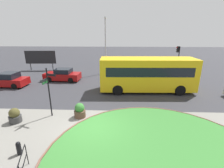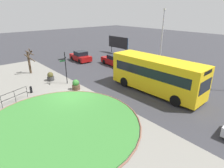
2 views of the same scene
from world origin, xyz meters
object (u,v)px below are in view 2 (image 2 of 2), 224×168
(bollard_foreground, at_px, (31,89))
(billboard_left, at_px, (118,43))
(car_far_lane, at_px, (114,60))
(car_near_lane, at_px, (81,57))
(planter_kerbside, at_px, (51,77))
(signpost_directional, at_px, (65,66))
(bus_yellow, at_px, (156,74))
(lamppost_tall, at_px, (162,37))
(planter_near_signpost, at_px, (76,85))
(street_tree_bare, at_px, (29,61))

(bollard_foreground, relative_size, billboard_left, 0.15)
(car_far_lane, relative_size, billboard_left, 0.93)
(car_near_lane, xyz_separation_m, planter_kerbside, (5.30, -7.32, -0.24))
(signpost_directional, xyz_separation_m, bus_yellow, (7.58, 5.55, -0.26))
(signpost_directional, bearing_deg, lamppost_tall, 77.44)
(bus_yellow, distance_m, lamppost_tall, 8.99)
(lamppost_tall, relative_size, planter_near_signpost, 7.28)
(street_tree_bare, bearing_deg, billboard_left, 94.33)
(street_tree_bare, bearing_deg, car_far_lane, 68.79)
(billboard_left, bearing_deg, planter_kerbside, -74.05)
(car_near_lane, relative_size, street_tree_bare, 1.27)
(car_far_lane, bearing_deg, planter_near_signpost, 119.28)
(bus_yellow, relative_size, billboard_left, 1.97)
(bus_yellow, relative_size, car_near_lane, 2.27)
(signpost_directional, height_order, car_far_lane, signpost_directional)
(bollard_foreground, xyz_separation_m, lamppost_tall, (2.94, 16.61, 3.78))
(bollard_foreground, bearing_deg, car_near_lane, 125.62)
(signpost_directional, relative_size, bus_yellow, 0.38)
(planter_near_signpost, xyz_separation_m, planter_kerbside, (-4.13, -0.85, -0.02))
(planter_kerbside, bearing_deg, car_far_lane, 90.44)
(bollard_foreground, bearing_deg, signpost_directional, 88.82)
(bus_yellow, xyz_separation_m, billboard_left, (-15.05, 8.97, 0.20))
(signpost_directional, distance_m, planter_kerbside, 2.77)
(planter_near_signpost, bearing_deg, lamppost_tall, 86.36)
(signpost_directional, distance_m, planter_near_signpost, 2.57)
(billboard_left, relative_size, planter_near_signpost, 4.46)
(signpost_directional, relative_size, planter_near_signpost, 3.31)
(signpost_directional, bearing_deg, car_far_lane, 103.71)
(bollard_foreground, height_order, car_far_lane, car_far_lane)
(lamppost_tall, distance_m, planter_near_signpost, 13.41)
(bollard_foreground, height_order, lamppost_tall, lamppost_tall)
(car_far_lane, height_order, planter_near_signpost, car_far_lane)
(signpost_directional, distance_m, billboard_left, 16.32)
(street_tree_bare, bearing_deg, bollard_foreground, -19.01)
(street_tree_bare, bearing_deg, planter_near_signpost, 10.99)
(planter_near_signpost, relative_size, planter_kerbside, 1.05)
(car_far_lane, distance_m, planter_kerbside, 9.76)
(bus_yellow, bearing_deg, bollard_foreground, -131.08)
(bus_yellow, relative_size, lamppost_tall, 1.21)
(car_near_lane, height_order, lamppost_tall, lamppost_tall)
(bus_yellow, height_order, street_tree_bare, bus_yellow)
(signpost_directional, relative_size, planter_kerbside, 3.47)
(bus_yellow, xyz_separation_m, planter_near_signpost, (-5.54, -5.59, -1.30))
(signpost_directional, bearing_deg, billboard_left, 117.22)
(lamppost_tall, height_order, street_tree_bare, lamppost_tall)
(bus_yellow, xyz_separation_m, lamppost_tall, (-4.72, 7.29, 2.36))
(planter_near_signpost, bearing_deg, signpost_directional, 178.93)
(bollard_foreground, height_order, car_near_lane, car_near_lane)
(bollard_foreground, distance_m, planter_near_signpost, 4.29)
(bollard_foreground, height_order, planter_near_signpost, planter_near_signpost)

